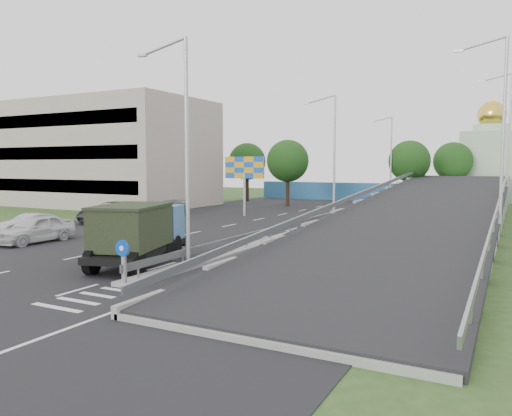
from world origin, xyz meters
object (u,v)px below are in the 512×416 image
Objects in this scene: lamp_post_mid at (332,151)px; lamp_post_far at (389,156)px; sign_bollard at (123,261)px; church at (490,161)px; dump_truck at (139,231)px; billboard at (244,171)px; lamp_post_near at (183,140)px; parked_car_b at (30,224)px; parked_car_d at (168,209)px; parked_car_a at (35,229)px; parked_car_c at (112,212)px.

lamp_post_far is (0.00, 20.00, 0.00)m from lamp_post_mid.
sign_bollard is 24.30m from lamp_post_mid.
church is 55.53m from dump_truck.
lamp_post_mid is (0.11, 23.83, 4.77)m from sign_bollard.
lamp_post_far is 20.24m from billboard.
church is at bearing 79.62° from lamp_post_near.
sign_bollard is 0.39× the size of parked_car_b.
lamp_post_far reaches higher than parked_car_d.
lamp_post_near is 54.90m from church.
parked_car_c is at bearing 109.02° from parked_car_a.
parked_car_c is at bearing -122.43° from church.
dump_truck is 1.40× the size of parked_car_a.
church reaches higher than parked_car_b.
church is 56.70m from parked_car_a.
parked_car_c is at bearing -155.69° from lamp_post_mid.
billboard is at bearing 112.49° from lamp_post_near.
church is 56.10m from parked_car_b.
church is at bearing 68.85° from parked_car_b.
sign_bollard reaches higher than parked_car_a.
parked_car_a is 1.16× the size of parked_car_b.
billboard is (-9.00, 25.83, 3.15)m from sign_bollard.
dump_truck is 10.29m from parked_car_a.
lamp_post_mid is 1.44× the size of dump_truck.
parked_car_b is (-16.07, 8.37, -0.32)m from sign_bollard.
lamp_post_near reaches higher than parked_car_a.
church is at bearing 54.76° from lamp_post_far.
lamp_post_near is at bearing -17.12° from dump_truck.
parked_car_a reaches higher than parked_car_b.
parked_car_b is 8.04m from parked_car_c.
lamp_post_mid is at bearing 65.90° from dump_truck.
parked_car_a is at bearing -113.54° from church.
parked_car_c is at bearing 121.12° from dump_truck.
lamp_post_mid is at bearing 89.74° from sign_bollard.
lamp_post_near is 23.87m from billboard.
dump_truck is (-2.54, 3.85, 0.58)m from sign_bollard.
church is (9.89, 14.00, -0.50)m from lamp_post_far.
parked_car_a is 1.01× the size of parked_car_d.
lamp_post_mid reaches higher than parked_car_c.
parked_car_c is at bearing -127.82° from billboard.
lamp_post_mid is 20.00m from lamp_post_far.
church reaches higher than parked_car_c.
sign_bollard is at bearing -26.26° from parked_car_a.
billboard is at bearing 54.94° from parked_car_c.
parked_car_b is (-16.18, -35.46, -5.10)m from lamp_post_far.
parked_car_b is at bearing -112.05° from billboard.
church is at bearing 59.30° from billboard.
lamp_post_near is 20.00m from lamp_post_mid.
lamp_post_mid is 1.65× the size of parked_car_c.
parked_car_b is (-3.49, 2.36, -0.14)m from parked_car_a.
parked_car_b is 14.07m from parked_car_d.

